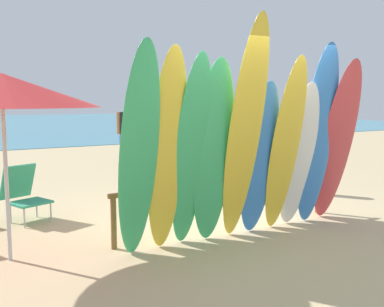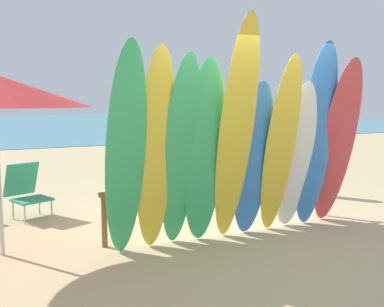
{
  "view_description": "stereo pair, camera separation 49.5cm",
  "coord_description": "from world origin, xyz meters",
  "px_view_note": "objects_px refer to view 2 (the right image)",
  "views": [
    {
      "loc": [
        -3.4,
        -4.8,
        1.77
      ],
      "look_at": [
        0.0,
        1.05,
        0.94
      ],
      "focal_mm": 40.43,
      "sensor_mm": 36.0,
      "label": 1
    },
    {
      "loc": [
        -2.97,
        -5.04,
        1.77
      ],
      "look_at": [
        0.0,
        1.05,
        0.94
      ],
      "focal_mm": 40.43,
      "sensor_mm": 36.0,
      "label": 2
    }
  ],
  "objects_px": {
    "surfboard_green_3": "(204,153)",
    "surfboard_yellow_6": "(281,147)",
    "surfboard_blue_5": "(254,160)",
    "surfboard_red_9": "(338,143)",
    "surfboard_white_7": "(296,157)",
    "surfboard_yellow_4": "(236,132)",
    "surfboard_yellow_1": "(156,151)",
    "beach_chair_striped": "(26,189)",
    "surfboard_green_2": "(181,152)",
    "beachgoer_strolling": "(260,140)",
    "surfboard_rack": "(226,190)",
    "surfboard_green_0": "(126,152)",
    "surfboard_blue_8": "(316,137)",
    "beachgoer_midbeach": "(142,130)"
  },
  "relations": [
    {
      "from": "beachgoer_midbeach",
      "to": "beach_chair_striped",
      "type": "distance_m",
      "value": 5.13
    },
    {
      "from": "surfboard_green_3",
      "to": "surfboard_yellow_6",
      "type": "distance_m",
      "value": 1.08
    },
    {
      "from": "surfboard_green_0",
      "to": "beachgoer_midbeach",
      "type": "relative_size",
      "value": 1.43
    },
    {
      "from": "surfboard_yellow_4",
      "to": "surfboard_yellow_6",
      "type": "bearing_deg",
      "value": 8.41
    },
    {
      "from": "surfboard_rack",
      "to": "surfboard_green_2",
      "type": "xyz_separation_m",
      "value": [
        -0.86,
        -0.41,
        0.62
      ]
    },
    {
      "from": "surfboard_blue_5",
      "to": "surfboard_red_9",
      "type": "height_order",
      "value": "surfboard_red_9"
    },
    {
      "from": "surfboard_yellow_4",
      "to": "beachgoer_midbeach",
      "type": "bearing_deg",
      "value": 84.46
    },
    {
      "from": "surfboard_green_0",
      "to": "beachgoer_strolling",
      "type": "xyz_separation_m",
      "value": [
        3.53,
        2.52,
        -0.22
      ]
    },
    {
      "from": "surfboard_yellow_1",
      "to": "surfboard_blue_8",
      "type": "height_order",
      "value": "surfboard_blue_8"
    },
    {
      "from": "surfboard_yellow_6",
      "to": "surfboard_white_7",
      "type": "xyz_separation_m",
      "value": [
        0.33,
        0.09,
        -0.16
      ]
    },
    {
      "from": "surfboard_blue_5",
      "to": "beachgoer_midbeach",
      "type": "bearing_deg",
      "value": 81.37
    },
    {
      "from": "surfboard_white_7",
      "to": "surfboard_green_3",
      "type": "bearing_deg",
      "value": -178.28
    },
    {
      "from": "surfboard_yellow_1",
      "to": "surfboard_white_7",
      "type": "relative_size",
      "value": 1.17
    },
    {
      "from": "surfboard_yellow_6",
      "to": "surfboard_yellow_4",
      "type": "bearing_deg",
      "value": -173.18
    },
    {
      "from": "surfboard_blue_5",
      "to": "surfboard_red_9",
      "type": "distance_m",
      "value": 1.38
    },
    {
      "from": "surfboard_yellow_1",
      "to": "beach_chair_striped",
      "type": "height_order",
      "value": "surfboard_yellow_1"
    },
    {
      "from": "surfboard_yellow_6",
      "to": "surfboard_white_7",
      "type": "distance_m",
      "value": 0.38
    },
    {
      "from": "surfboard_yellow_4",
      "to": "beachgoer_strolling",
      "type": "bearing_deg",
      "value": 54.03
    },
    {
      "from": "beachgoer_midbeach",
      "to": "surfboard_yellow_4",
      "type": "bearing_deg",
      "value": 92.94
    },
    {
      "from": "surfboard_blue_5",
      "to": "beachgoer_strolling",
      "type": "distance_m",
      "value": 3.06
    },
    {
      "from": "surfboard_blue_5",
      "to": "surfboard_yellow_6",
      "type": "height_order",
      "value": "surfboard_yellow_6"
    },
    {
      "from": "surfboard_blue_5",
      "to": "beach_chair_striped",
      "type": "distance_m",
      "value": 3.49
    },
    {
      "from": "surfboard_green_3",
      "to": "surfboard_yellow_6",
      "type": "relative_size",
      "value": 0.96
    },
    {
      "from": "surfboard_green_0",
      "to": "surfboard_blue_8",
      "type": "relative_size",
      "value": 0.95
    },
    {
      "from": "surfboard_green_3",
      "to": "beach_chair_striped",
      "type": "relative_size",
      "value": 2.78
    },
    {
      "from": "surfboard_green_3",
      "to": "surfboard_green_0",
      "type": "bearing_deg",
      "value": -171.92
    },
    {
      "from": "surfboard_blue_8",
      "to": "surfboard_red_9",
      "type": "height_order",
      "value": "surfboard_blue_8"
    },
    {
      "from": "surfboard_green_2",
      "to": "surfboard_white_7",
      "type": "height_order",
      "value": "surfboard_green_2"
    },
    {
      "from": "surfboard_green_0",
      "to": "surfboard_red_9",
      "type": "distance_m",
      "value": 3.09
    },
    {
      "from": "beach_chair_striped",
      "to": "surfboard_red_9",
      "type": "bearing_deg",
      "value": -51.64
    },
    {
      "from": "surfboard_blue_5",
      "to": "beach_chair_striped",
      "type": "bearing_deg",
      "value": 136.05
    },
    {
      "from": "surfboard_white_7",
      "to": "beachgoer_midbeach",
      "type": "bearing_deg",
      "value": 92.25
    },
    {
      "from": "surfboard_yellow_1",
      "to": "surfboard_green_0",
      "type": "bearing_deg",
      "value": -173.23
    },
    {
      "from": "surfboard_blue_8",
      "to": "surfboard_yellow_4",
      "type": "bearing_deg",
      "value": -170.15
    },
    {
      "from": "surfboard_green_0",
      "to": "beachgoer_strolling",
      "type": "height_order",
      "value": "surfboard_green_0"
    },
    {
      "from": "surfboard_yellow_4",
      "to": "surfboard_green_0",
      "type": "bearing_deg",
      "value": 179.39
    },
    {
      "from": "surfboard_yellow_1",
      "to": "surfboard_blue_5",
      "type": "distance_m",
      "value": 1.36
    },
    {
      "from": "surfboard_yellow_6",
      "to": "surfboard_green_0",
      "type": "bearing_deg",
      "value": -179.08
    },
    {
      "from": "surfboard_green_2",
      "to": "beachgoer_strolling",
      "type": "bearing_deg",
      "value": 38.04
    },
    {
      "from": "surfboard_yellow_6",
      "to": "surfboard_green_2",
      "type": "bearing_deg",
      "value": 177.87
    },
    {
      "from": "surfboard_white_7",
      "to": "surfboard_blue_8",
      "type": "height_order",
      "value": "surfboard_blue_8"
    },
    {
      "from": "surfboard_white_7",
      "to": "surfboard_yellow_1",
      "type": "bearing_deg",
      "value": -178.13
    },
    {
      "from": "surfboard_rack",
      "to": "surfboard_yellow_6",
      "type": "height_order",
      "value": "surfboard_yellow_6"
    },
    {
      "from": "surfboard_green_3",
      "to": "surfboard_white_7",
      "type": "height_order",
      "value": "surfboard_green_3"
    },
    {
      "from": "surfboard_blue_5",
      "to": "surfboard_yellow_1",
      "type": "bearing_deg",
      "value": 177.36
    },
    {
      "from": "surfboard_yellow_6",
      "to": "surfboard_white_7",
      "type": "relative_size",
      "value": 1.16
    },
    {
      "from": "beach_chair_striped",
      "to": "surfboard_blue_8",
      "type": "bearing_deg",
      "value": -53.96
    },
    {
      "from": "surfboard_green_2",
      "to": "beachgoer_strolling",
      "type": "height_order",
      "value": "surfboard_green_2"
    },
    {
      "from": "surfboard_red_9",
      "to": "surfboard_yellow_1",
      "type": "bearing_deg",
      "value": -176.02
    },
    {
      "from": "surfboard_rack",
      "to": "surfboard_blue_8",
      "type": "distance_m",
      "value": 1.45
    }
  ]
}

